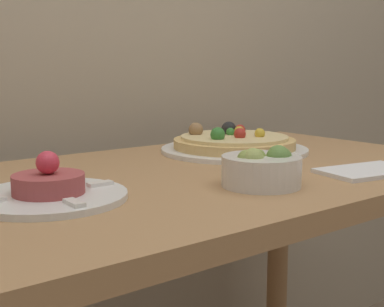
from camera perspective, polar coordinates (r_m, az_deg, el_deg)
name	(u,v)px	position (r m, az deg, el deg)	size (l,w,h in m)	color
dining_table	(195,240)	(1.04, 0.30, -9.21)	(1.16, 0.65, 0.80)	#AD7F51
pizza_plate	(234,144)	(1.22, 4.48, 1.01)	(0.33, 0.33, 0.07)	white
tartare_plate	(49,190)	(0.81, -15.02, -3.83)	(0.23, 0.23, 0.07)	white
small_bowl	(262,168)	(0.88, 7.52, -1.58)	(0.13, 0.13, 0.07)	silver
napkin	(368,171)	(1.03, 18.25, -1.78)	(0.20, 0.14, 0.01)	white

